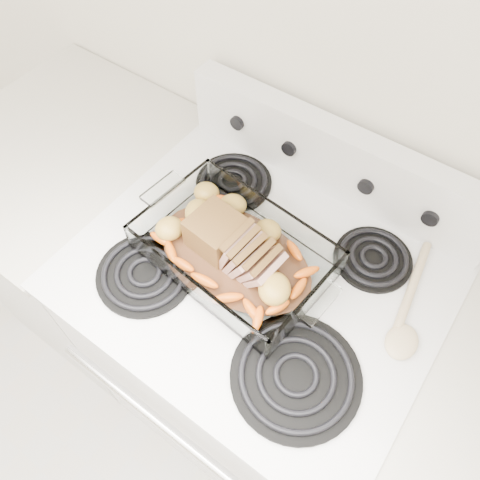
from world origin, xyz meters
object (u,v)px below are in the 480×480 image
Objects in this scene: electric_range at (255,345)px; pork_roast at (227,242)px; counter_left at (97,240)px; baking_dish at (235,254)px.

pork_roast is at bearing -165.31° from electric_range.
counter_left is 2.36× the size of baking_dish.
pork_roast is at bearing -1.82° from counter_left.
pork_roast is (-0.02, 0.00, 0.03)m from baking_dish.
electric_range reaches higher than counter_left.
pork_roast is (0.59, -0.02, 0.53)m from counter_left.
baking_dish is 0.03m from pork_roast.
counter_left is at bearing -179.50° from pork_roast.
pork_roast reaches higher than counter_left.
electric_range is at bearing 25.19° from baking_dish.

